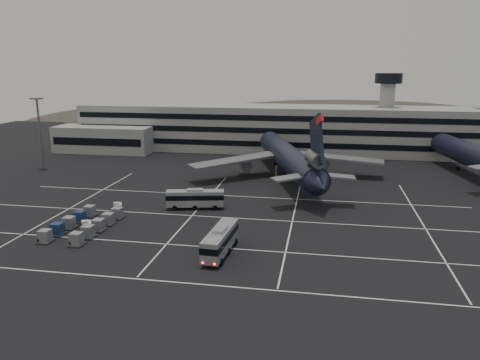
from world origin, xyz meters
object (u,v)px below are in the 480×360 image
bus_near (220,240)px  bus_far (195,198)px  uld_cluster (84,224)px  trijet_main (289,158)px  tug_a (118,206)px

bus_near → bus_far: bearing=118.2°
bus_far → uld_cluster: (-14.93, -14.52, -1.12)m
trijet_main → uld_cluster: trijet_main is taller
tug_a → uld_cluster: bearing=-116.8°
bus_far → tug_a: bearing=89.2°
bus_near → uld_cluster: (-24.31, 5.92, -1.19)m
bus_far → uld_cluster: bus_far is taller
trijet_main → tug_a: bearing=-152.7°
bus_near → tug_a: bus_near is taller
uld_cluster → bus_near: bearing=-13.7°
trijet_main → tug_a: trijet_main is taller
bus_near → tug_a: 29.43m
tug_a → bus_far: bearing=-11.7°
trijet_main → tug_a: size_ratio=23.16×
trijet_main → bus_far: trijet_main is taller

